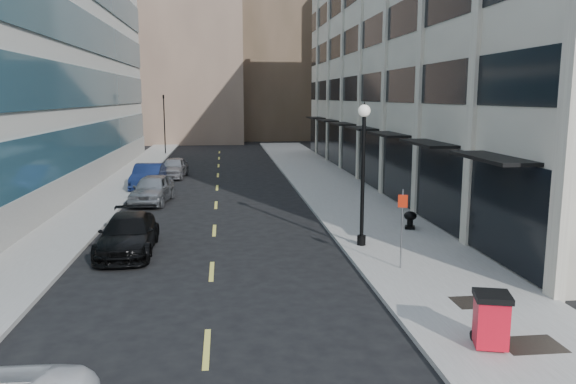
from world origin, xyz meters
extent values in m
cube|color=gray|center=(7.50, 20.00, 0.07)|extent=(5.00, 80.00, 0.15)
cube|color=gray|center=(-6.50, 20.00, 0.07)|extent=(3.00, 80.00, 0.15)
cube|color=beige|center=(17.00, 27.00, 9.00)|extent=(14.00, 46.00, 18.00)
cube|color=black|center=(10.02, 27.00, 2.00)|extent=(0.18, 46.00, 3.60)
cube|color=black|center=(10.03, 27.00, 6.50)|extent=(0.12, 46.00, 1.80)
cube|color=black|center=(10.03, 27.00, 10.00)|extent=(0.12, 46.00, 1.80)
cube|color=beige|center=(10.00, 10.00, 9.00)|extent=(0.35, 0.60, 18.00)
cube|color=beige|center=(10.00, 16.00, 9.00)|extent=(0.35, 0.60, 18.00)
cube|color=beige|center=(10.00, 22.00, 9.00)|extent=(0.35, 0.60, 18.00)
cube|color=beige|center=(10.00, 28.00, 9.00)|extent=(0.35, 0.60, 18.00)
cube|color=beige|center=(10.00, 34.00, 9.00)|extent=(0.35, 0.60, 18.00)
cube|color=beige|center=(10.00, 40.00, 9.00)|extent=(0.35, 0.60, 18.00)
cube|color=beige|center=(10.00, 46.00, 9.00)|extent=(0.35, 0.60, 18.00)
cube|color=black|center=(9.35, 7.00, 3.90)|extent=(1.30, 4.00, 0.12)
cube|color=black|center=(9.35, 13.00, 3.90)|extent=(1.30, 4.00, 0.12)
cube|color=black|center=(9.35, 19.00, 3.90)|extent=(1.30, 4.00, 0.12)
cube|color=black|center=(9.35, 25.00, 3.90)|extent=(1.30, 4.00, 0.12)
cube|color=black|center=(9.35, 31.00, 3.90)|extent=(1.30, 4.00, 0.12)
cube|color=black|center=(9.35, 37.00, 3.90)|extent=(1.30, 4.00, 0.12)
cube|color=black|center=(9.35, 43.00, 3.90)|extent=(1.30, 4.00, 0.12)
cube|color=gray|center=(-7.96, 27.00, 0.90)|extent=(0.20, 46.00, 1.80)
cube|color=#326276|center=(-7.97, 27.00, 3.00)|extent=(0.14, 45.60, 2.40)
cube|color=#326276|center=(-7.97, 27.00, 6.50)|extent=(0.14, 45.60, 2.40)
cube|color=#326276|center=(-7.97, 27.00, 10.00)|extent=(0.14, 45.60, 2.40)
cube|color=#816754|center=(-4.00, 68.00, 14.00)|extent=(14.00, 18.00, 28.00)
cube|color=brown|center=(8.00, 72.00, 17.00)|extent=(12.00, 16.00, 34.00)
cube|color=#816754|center=(-14.00, 78.00, 11.00)|extent=(12.00, 14.00, 22.00)
cube|color=beige|center=(18.00, 66.00, 10.00)|extent=(10.00, 14.00, 20.00)
cube|color=black|center=(7.60, 1.00, 0.15)|extent=(1.40, 1.00, 0.01)
cube|color=black|center=(7.60, 3.80, 0.15)|extent=(1.40, 1.00, 0.01)
cube|color=#D8CC4C|center=(0.00, 2.00, 0.01)|extent=(0.15, 2.20, 0.01)
cube|color=#D8CC4C|center=(0.00, 8.00, 0.01)|extent=(0.15, 2.20, 0.01)
cube|color=#D8CC4C|center=(0.00, 14.00, 0.01)|extent=(0.15, 2.20, 0.01)
cube|color=#D8CC4C|center=(0.00, 20.00, 0.01)|extent=(0.15, 2.20, 0.01)
cube|color=#D8CC4C|center=(0.00, 26.00, 0.01)|extent=(0.15, 2.20, 0.01)
cube|color=#D8CC4C|center=(0.00, 32.00, 0.01)|extent=(0.15, 2.20, 0.01)
cube|color=#D8CC4C|center=(0.00, 38.00, 0.01)|extent=(0.15, 2.20, 0.01)
cube|color=#D8CC4C|center=(0.00, 44.00, 0.01)|extent=(0.15, 2.20, 0.01)
cube|color=#D8CC4C|center=(0.00, 50.00, 0.01)|extent=(0.15, 2.20, 0.01)
cylinder|color=black|center=(-5.50, 48.00, 3.00)|extent=(0.12, 0.12, 6.00)
imported|color=black|center=(-5.50, 48.00, 5.99)|extent=(0.66, 0.66, 1.98)
imported|color=black|center=(-3.20, 10.73, 0.72)|extent=(2.10, 5.01, 1.45)
imported|color=gray|center=(-3.53, 21.00, 0.80)|extent=(2.42, 4.88, 1.60)
imported|color=#111D43|center=(-4.42, 26.14, 0.80)|extent=(1.88, 4.94, 1.61)
imported|color=gray|center=(-3.20, 31.13, 0.75)|extent=(2.18, 4.55, 1.50)
cube|color=red|center=(6.56, 1.00, 0.78)|extent=(0.88, 0.88, 1.15)
cube|color=black|center=(6.56, 1.00, 1.39)|extent=(0.99, 0.99, 0.14)
cylinder|color=black|center=(6.33, 1.38, 0.28)|extent=(0.07, 0.25, 0.25)
cylinder|color=black|center=(6.79, 1.38, 0.28)|extent=(0.07, 0.25, 0.25)
cylinder|color=black|center=(5.80, 10.29, 0.34)|extent=(0.34, 0.34, 0.38)
cylinder|color=black|center=(5.80, 10.29, 2.79)|extent=(0.15, 0.15, 4.87)
sphere|color=silver|center=(5.80, 10.29, 5.39)|extent=(0.47, 0.47, 0.47)
cone|color=black|center=(5.80, 10.29, 5.65)|extent=(0.13, 0.13, 0.19)
cylinder|color=slate|center=(6.40, 7.19, 1.51)|extent=(0.05, 0.05, 2.72)
cube|color=#A8200B|center=(6.40, 7.17, 2.47)|extent=(0.31, 0.12, 0.43)
cube|color=black|center=(8.60, 12.73, 0.21)|extent=(0.54, 0.54, 0.12)
cylinder|color=black|center=(8.60, 12.73, 0.45)|extent=(0.26, 0.26, 0.40)
ellipsoid|color=black|center=(8.60, 12.73, 0.74)|extent=(0.56, 0.56, 0.40)
camera|label=1|loc=(0.50, -10.66, 5.91)|focal=35.00mm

